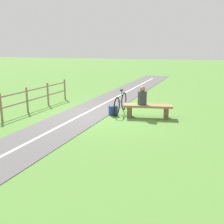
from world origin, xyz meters
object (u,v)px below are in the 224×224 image
object	(u,v)px
person_seated	(142,97)
backpack	(113,111)
bench	(148,109)
bicycle	(120,103)

from	to	relation	value
person_seated	backpack	bearing A→B (deg)	-6.94
person_seated	backpack	size ratio (longest dim) A/B	1.86
bench	backpack	world-z (taller)	bench
bench	person_seated	size ratio (longest dim) A/B	2.67
person_seated	backpack	distance (m)	1.28
person_seated	bicycle	xyz separation A→B (m)	(0.96, -0.49, -0.40)
bench	bicycle	size ratio (longest dim) A/B	1.02
backpack	bench	bearing A→B (deg)	-177.94
person_seated	backpack	world-z (taller)	person_seated
person_seated	bicycle	bearing A→B (deg)	-35.02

